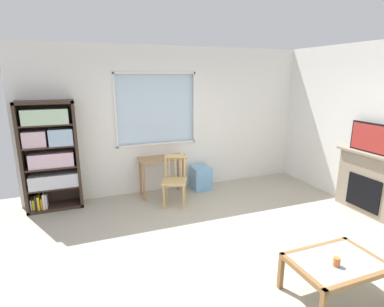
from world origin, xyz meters
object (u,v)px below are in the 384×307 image
wooden_chair (175,180)px  tv (375,139)px  coffee_table (336,266)px  bookshelf (50,153)px  plastic_drawer_unit (201,178)px  fireplace (369,183)px  desk_under_window (161,165)px  sippy_cup (337,262)px

wooden_chair → tv: 3.33m
wooden_chair → coffee_table: 2.95m
bookshelf → plastic_drawer_unit: 2.83m
fireplace → coffee_table: size_ratio=1.31×
desk_under_window → sippy_cup: bearing=-75.9°
plastic_drawer_unit → coffee_table: 3.40m
sippy_cup → plastic_drawer_unit: bearing=90.4°
wooden_chair → fireplace: 3.25m
tv → plastic_drawer_unit: bearing=136.3°
plastic_drawer_unit → coffee_table: plastic_drawer_unit is taller
tv → sippy_cup: (-2.11, -1.42, -0.81)m
fireplace → sippy_cup: size_ratio=13.50×
plastic_drawer_unit → coffee_table: (0.10, -3.40, 0.13)m
coffee_table → plastic_drawer_unit: bearing=91.6°
plastic_drawer_unit → fireplace: fireplace is taller
bookshelf → coffee_table: bearing=-50.7°
desk_under_window → bookshelf: bearing=176.8°
bookshelf → coffee_table: size_ratio=2.00×
plastic_drawer_unit → sippy_cup: bearing=-89.6°
bookshelf → coffee_table: 4.50m
wooden_chair → sippy_cup: bearing=-75.3°
desk_under_window → wooden_chair: (0.09, -0.52, -0.15)m
plastic_drawer_unit → sippy_cup: sippy_cup is taller
desk_under_window → plastic_drawer_unit: 0.91m
sippy_cup → bookshelf: bearing=128.1°
bookshelf → wooden_chair: (1.99, -0.62, -0.52)m
fireplace → tv: bearing=180.0°
fireplace → wooden_chair: bearing=153.0°
wooden_chair → bookshelf: bearing=162.6°
tv → coffee_table: size_ratio=0.92×
wooden_chair → desk_under_window: bearing=100.3°
desk_under_window → coffee_table: size_ratio=0.93×
wooden_chair → coffee_table: bearing=-73.6°
tv → coffee_table: bearing=-146.5°
bookshelf → desk_under_window: 1.94m
bookshelf → fireplace: size_ratio=1.53×
coffee_table → tv: bearing=33.5°
wooden_chair → fireplace: (2.89, -1.48, 0.06)m
plastic_drawer_unit → tv: size_ratio=0.55×
plastic_drawer_unit → sippy_cup: size_ratio=5.19×
wooden_chair → fireplace: fireplace is taller
desk_under_window → plastic_drawer_unit: (0.83, 0.05, -0.38)m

